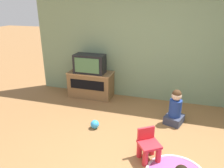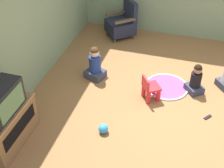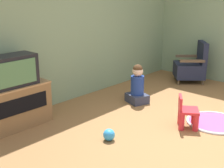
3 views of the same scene
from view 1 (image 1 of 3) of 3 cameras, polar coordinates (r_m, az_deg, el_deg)
The scene contains 6 objects.
wall_back at distance 4.84m, azimuth 11.49°, elevation 11.41°, with size 5.62×0.12×2.74m.
tv_cabinet at distance 5.14m, azimuth -5.50°, elevation 0.05°, with size 1.02×0.49×0.60m.
television at distance 4.95m, azimuth -5.87°, elevation 5.30°, with size 0.69×0.34×0.42m.
yellow_kid_chair at distance 3.26m, azimuth 9.50°, elevation -15.88°, with size 0.39×0.38×0.46m.
child_watching_left at distance 4.17m, azimuth 16.17°, elevation -6.28°, with size 0.39×0.42×0.67m.
toy_ball at distance 3.96m, azimuth -4.52°, elevation -10.44°, with size 0.15×0.15×0.15m.
Camera 1 is at (0.27, -2.21, 2.13)m, focal length 35.00 mm.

